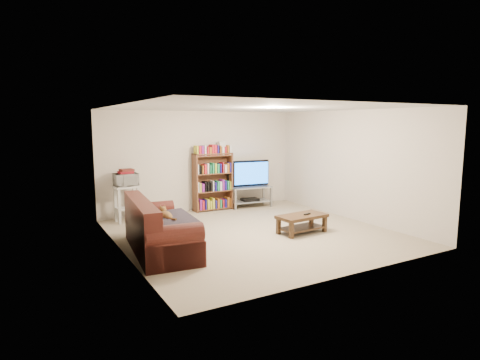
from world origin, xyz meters
TOP-DOWN VIEW (x-y plane):
  - floor at (0.00, 0.00)m, footprint 5.00×5.00m
  - ceiling at (0.00, 0.00)m, footprint 5.00×5.00m
  - wall_back at (0.00, 2.50)m, footprint 5.00×0.00m
  - wall_front at (0.00, -2.50)m, footprint 5.00×0.00m
  - wall_left at (-2.50, 0.00)m, footprint 0.00×5.00m
  - wall_right at (2.50, 0.00)m, footprint 0.00×5.00m
  - sofa at (-2.00, -0.16)m, footprint 1.11×2.15m
  - blanket at (-1.84, -0.32)m, footprint 0.83×1.06m
  - cat at (-1.82, -0.13)m, footprint 0.28×0.58m
  - coffee_table at (0.82, -0.42)m, footprint 1.02×0.57m
  - remote at (0.91, -0.46)m, footprint 0.17×0.08m
  - tv_stand at (1.18, 2.16)m, footprint 1.09×0.57m
  - television at (1.18, 2.16)m, footprint 1.14×0.25m
  - dvd_player at (1.18, 2.16)m, footprint 0.45×0.33m
  - bookshelf at (0.20, 2.29)m, footprint 0.97×0.31m
  - shelf_clutter at (0.30, 2.30)m, footprint 0.71×0.22m
  - microwave_stand at (-1.92, 2.13)m, footprint 0.52×0.39m
  - microwave at (-1.92, 2.13)m, footprint 0.51×0.36m
  - game_boxes at (-1.92, 2.13)m, footprint 0.30×0.27m

SIDE VIEW (x-z plane):
  - floor at x=0.00m, z-range 0.00..0.00m
  - dvd_player at x=1.18m, z-range 0.16..0.22m
  - coffee_table at x=0.82m, z-range 0.07..0.43m
  - sofa at x=-2.00m, z-range -0.13..0.75m
  - tv_stand at x=1.18m, z-range 0.09..0.62m
  - remote at x=0.91m, z-range 0.36..0.38m
  - microwave_stand at x=-1.92m, z-range 0.11..0.90m
  - blanket at x=-1.84m, z-range 0.43..0.62m
  - cat at x=-1.82m, z-range 0.50..0.67m
  - bookshelf at x=0.20m, z-range 0.02..1.42m
  - television at x=1.18m, z-range 0.53..1.18m
  - microwave at x=-1.92m, z-range 0.79..1.05m
  - game_boxes at x=-1.92m, z-range 1.05..1.10m
  - wall_back at x=0.00m, z-range -1.30..3.70m
  - wall_front at x=0.00m, z-range -1.30..3.70m
  - wall_left at x=-2.50m, z-range -1.30..3.70m
  - wall_right at x=2.50m, z-range -1.30..3.70m
  - shelf_clutter at x=0.30m, z-range 1.36..1.64m
  - ceiling at x=0.00m, z-range 2.40..2.40m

